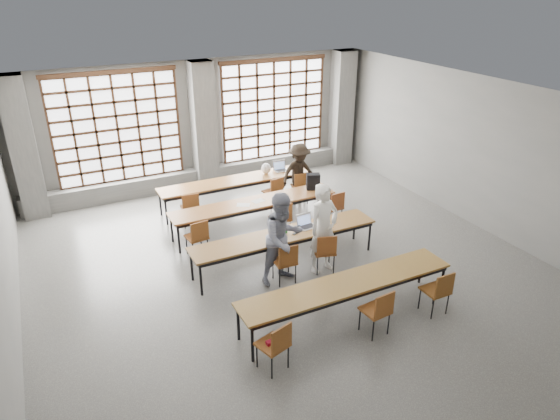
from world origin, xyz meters
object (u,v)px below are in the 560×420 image
object	(u,v)px
desk_row_a	(235,182)
desk_row_b	(254,204)
chair_mid_centre	(282,216)
student_male	(323,229)
phone	(295,233)
plastic_bag	(266,168)
chair_mid_left	(198,235)
chair_mid_right	(334,205)
green_box	(281,230)
student_back	(299,173)
backpack	(313,182)
laptop_front	(306,223)
chair_front_right	(325,249)
desk_row_c	(285,236)
chair_front_left	(286,259)
chair_back_right	(301,185)
chair_near_mid	(379,308)
red_pouch	(272,342)
chair_back_left	(190,206)
laptop_back	(280,168)
mouse	(326,224)
student_female	(283,238)
chair_near_right	(439,289)
chair_back_mid	(274,190)
chair_near_left	(276,342)
desk_row_d	(347,286)

from	to	relation	value
desk_row_a	desk_row_b	size ratio (longest dim) A/B	1.00
chair_mid_centre	student_male	distance (m)	1.65
phone	plastic_bag	distance (m)	3.49
chair_mid_left	chair_mid_right	world-z (taller)	same
desk_row_b	green_box	size ratio (longest dim) A/B	16.00
student_back	backpack	world-z (taller)	student_back
chair_mid_left	laptop_front	world-z (taller)	laptop_front
chair_front_right	plastic_bag	world-z (taller)	plastic_bag
desk_row_c	chair_mid_left	xyz separation A→B (m)	(-1.52, 1.10, -0.13)
chair_front_left	chair_front_right	bearing A→B (deg)	0.19
chair_back_right	chair_front_left	xyz separation A→B (m)	(-2.08, -3.22, 0.00)
chair_front_right	green_box	xyz separation A→B (m)	(-0.63, 0.71, 0.24)
chair_near_mid	green_box	world-z (taller)	chair_near_mid
chair_mid_centre	plastic_bag	xyz separation A→B (m)	(0.62, 2.17, 0.34)
chair_mid_centre	plastic_bag	bearing A→B (deg)	74.08
desk_row_a	red_pouch	bearing A→B (deg)	-106.66
chair_back_left	laptop_front	world-z (taller)	laptop_front
laptop_back	mouse	xyz separation A→B (m)	(-0.60, -3.35, -0.04)
desk_row_c	student_female	xyz separation A→B (m)	(-0.30, -0.50, 0.27)
chair_front_right	green_box	bearing A→B (deg)	131.66
desk_row_b	plastic_bag	xyz separation A→B (m)	(1.02, 1.54, 0.21)
chair_back_left	chair_near_right	bearing A→B (deg)	-61.62
chair_near_right	mouse	world-z (taller)	chair_near_right
chair_back_left	chair_front_right	bearing A→B (deg)	-60.81
chair_back_mid	chair_mid_centre	size ratio (longest dim) A/B	1.00
desk_row_b	chair_mid_right	distance (m)	1.92
chair_near_left	student_female	bearing A→B (deg)	60.77
chair_front_left	student_female	distance (m)	0.42
desk_row_a	laptop_front	xyz separation A→B (m)	(0.35, -3.11, 0.13)
chair_back_mid	red_pouch	world-z (taller)	chair_back_mid
plastic_bag	student_male	bearing A→B (deg)	-97.46
chair_back_left	chair_near_left	xyz separation A→B (m)	(-0.32, -5.29, 0.00)
chair_front_left	laptop_back	world-z (taller)	laptop_back
chair_back_right	plastic_bag	xyz separation A→B (m)	(-0.68, 0.68, 0.34)
chair_back_left	laptop_front	distance (m)	3.05
chair_back_mid	desk_row_b	bearing A→B (deg)	-137.34
student_female	phone	bearing A→B (deg)	29.52
green_box	chair_front_right	bearing A→B (deg)	-48.34
desk_row_d	student_male	xyz separation A→B (m)	(0.46, 1.58, 0.27)
chair_back_left	chair_back_right	size ratio (longest dim) A/B	1.00
chair_back_mid	student_female	distance (m)	3.38
laptop_front	chair_mid_left	bearing A→B (deg)	154.33
laptop_back	red_pouch	size ratio (longest dim) A/B	1.87
student_male	laptop_back	world-z (taller)	student_male
chair_back_right	chair_mid_right	xyz separation A→B (m)	(0.10, -1.49, 0.00)
student_back	phone	xyz separation A→B (m)	(-1.61, -2.82, -0.07)
chair_back_mid	chair_mid_left	world-z (taller)	same
desk_row_c	backpack	bearing A→B (deg)	46.73
chair_back_right	chair_near_mid	bearing A→B (deg)	-105.05
desk_row_a	chair_mid_right	bearing A→B (deg)	-51.45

